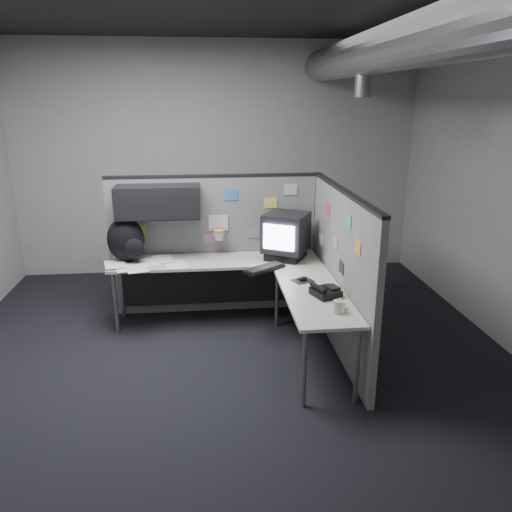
{
  "coord_description": "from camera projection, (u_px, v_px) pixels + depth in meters",
  "views": [
    {
      "loc": [
        -0.21,
        -4.29,
        2.44
      ],
      "look_at": [
        0.29,
        0.35,
        0.96
      ],
      "focal_mm": 35.0,
      "sensor_mm": 36.0,
      "label": 1
    }
  ],
  "objects": [
    {
      "name": "backpack",
      "position": [
        127.0,
        241.0,
        5.4
      ],
      "size": [
        0.47,
        0.42,
        0.49
      ],
      "rotation": [
        0.0,
        0.0,
        0.3
      ],
      "color": "black",
      "rests_on": "desk"
    },
    {
      "name": "bottles",
      "position": [
        341.0,
        305.0,
        4.24
      ],
      "size": [
        0.11,
        0.16,
        0.07
      ],
      "rotation": [
        0.0,
        0.0,
        -0.36
      ],
      "color": "silver",
      "rests_on": "desk"
    },
    {
      "name": "phone",
      "position": [
        325.0,
        292.0,
        4.51
      ],
      "size": [
        0.29,
        0.3,
        0.11
      ],
      "rotation": [
        0.0,
        0.0,
        0.18
      ],
      "color": "black",
      "rests_on": "desk"
    },
    {
      "name": "desk",
      "position": [
        240.0,
        278.0,
        5.32
      ],
      "size": [
        2.31,
        2.11,
        0.73
      ],
      "color": "#BDB5AA",
      "rests_on": "ground"
    },
    {
      "name": "mouse",
      "position": [
        303.0,
        279.0,
        4.89
      ],
      "size": [
        0.24,
        0.22,
        0.04
      ],
      "rotation": [
        0.0,
        0.0,
        -0.36
      ],
      "color": "black",
      "rests_on": "desk"
    },
    {
      "name": "partition_right",
      "position": [
        340.0,
        271.0,
        4.89
      ],
      "size": [
        0.07,
        2.23,
        1.63
      ],
      "color": "slate",
      "rests_on": "ground"
    },
    {
      "name": "monitor",
      "position": [
        286.0,
        235.0,
        5.52
      ],
      "size": [
        0.6,
        0.6,
        0.51
      ],
      "rotation": [
        0.0,
        0.0,
        0.29
      ],
      "color": "black",
      "rests_on": "desk"
    },
    {
      "name": "keyboard",
      "position": [
        264.0,
        268.0,
        5.19
      ],
      "size": [
        0.47,
        0.42,
        0.04
      ],
      "rotation": [
        0.0,
        0.0,
        -0.14
      ],
      "color": "black",
      "rests_on": "desk"
    },
    {
      "name": "papers",
      "position": [
        145.0,
        264.0,
        5.35
      ],
      "size": [
        0.92,
        0.65,
        0.02
      ],
      "rotation": [
        0.0,
        0.0,
        0.24
      ],
      "color": "white",
      "rests_on": "desk"
    },
    {
      "name": "room",
      "position": [
        292.0,
        141.0,
        4.25
      ],
      "size": [
        5.62,
        5.62,
        3.22
      ],
      "color": "black",
      "rests_on": "ground"
    },
    {
      "name": "cup",
      "position": [
        338.0,
        307.0,
        4.15
      ],
      "size": [
        0.1,
        0.1,
        0.11
      ],
      "primitive_type": "cylinder",
      "rotation": [
        0.0,
        0.0,
        -0.3
      ],
      "color": "beige",
      "rests_on": "desk"
    },
    {
      "name": "partition_back",
      "position": [
        201.0,
        231.0,
        5.67
      ],
      "size": [
        2.44,
        0.42,
        1.63
      ],
      "color": "slate",
      "rests_on": "ground"
    }
  ]
}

